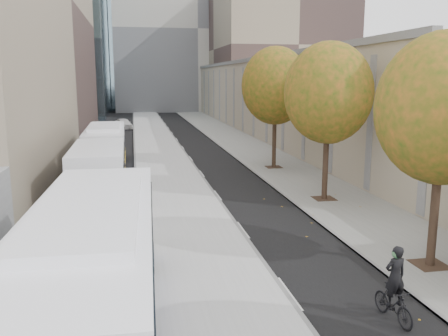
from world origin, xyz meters
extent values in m
cube|color=#ABABAB|center=(-3.88, 35.00, 0.07)|extent=(4.25, 150.00, 0.15)
cube|color=gray|center=(4.12, 35.00, 0.04)|extent=(4.75, 150.00, 0.08)
cube|color=#9C9A7A|center=(15.50, 64.00, 4.00)|extent=(18.00, 92.00, 8.00)
cube|color=#AAA69D|center=(6.00, 96.00, 15.00)|extent=(30.00, 18.00, 30.00)
cylinder|color=black|center=(3.60, 13.00, 1.70)|extent=(0.28, 0.28, 3.24)
sphere|color=#1E4E10|center=(3.60, 13.00, 5.26)|extent=(4.20, 4.20, 4.20)
cylinder|color=black|center=(3.60, 22.00, 1.77)|extent=(0.28, 0.28, 3.38)
sphere|color=#1E4E10|center=(3.60, 22.00, 5.48)|extent=(4.40, 4.40, 4.40)
cylinder|color=black|center=(3.60, 31.00, 1.83)|extent=(0.28, 0.28, 3.51)
sphere|color=#1E4E10|center=(3.60, 31.00, 5.70)|extent=(4.60, 4.60, 4.60)
cube|color=white|center=(-7.81, 28.85, 1.44)|extent=(2.72, 17.30, 2.88)
cube|color=black|center=(-7.81, 28.85, 1.97)|extent=(2.77, 16.61, 1.00)
cube|color=#008253|center=(-7.81, 20.24, 1.10)|extent=(1.82, 0.08, 1.11)
imported|color=black|center=(0.47, 9.97, 0.48)|extent=(0.61, 1.63, 0.96)
imported|color=black|center=(0.47, 9.97, 1.24)|extent=(0.62, 0.44, 1.61)
sphere|color=#427B49|center=(0.47, 9.97, 1.84)|extent=(0.25, 0.25, 0.25)
imported|color=silver|center=(-7.16, 59.42, 0.67)|extent=(2.58, 4.22, 1.34)
camera|label=1|loc=(-5.95, -0.34, 6.19)|focal=38.00mm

